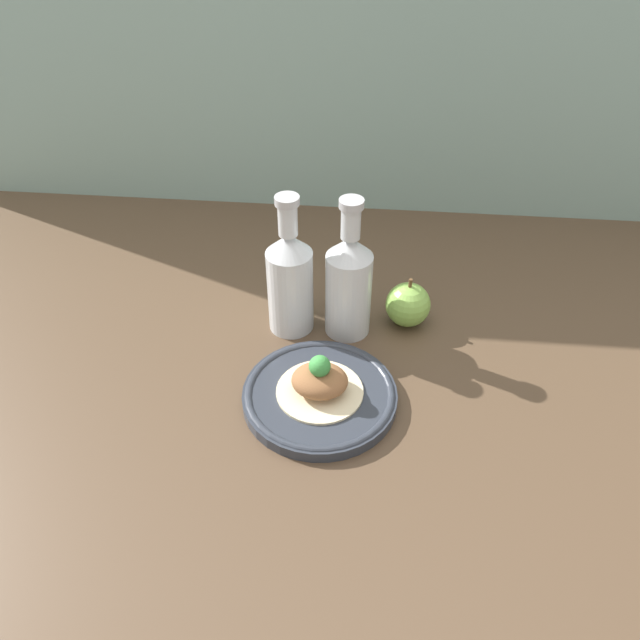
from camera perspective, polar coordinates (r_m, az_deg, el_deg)
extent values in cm
cube|color=brown|center=(95.72, 0.24, -6.21)|extent=(180.00, 110.00, 4.00)
cube|color=#84A399|center=(122.97, 2.89, 27.07)|extent=(180.00, 3.00, 80.00)
cylinder|color=#2D333D|center=(90.49, 0.08, -7.00)|extent=(22.34, 22.34, 1.76)
torus|color=#2D333D|center=(90.04, 0.08, -6.73)|extent=(21.78, 21.78, 1.23)
cylinder|color=beige|center=(89.71, 0.08, -6.53)|extent=(12.55, 12.55, 0.40)
ellipsoid|color=brown|center=(88.18, 0.08, -5.57)|extent=(8.06, 6.85, 3.85)
sphere|color=green|center=(86.19, 0.08, -4.24)|extent=(3.08, 3.08, 3.08)
cylinder|color=silver|center=(99.14, -2.72, 2.69)|extent=(7.30, 7.30, 14.30)
cone|color=silver|center=(94.12, -2.89, 6.97)|extent=(7.30, 7.30, 3.29)
cylinder|color=silver|center=(91.94, -2.97, 9.16)|extent=(2.92, 2.92, 5.04)
cylinder|color=#B7B7BC|center=(90.40, -3.04, 10.86)|extent=(3.65, 3.65, 1.20)
cylinder|color=silver|center=(98.42, 2.60, 2.38)|extent=(7.30, 7.30, 14.30)
cone|color=silver|center=(93.37, 2.75, 6.68)|extent=(7.30, 7.30, 3.29)
cylinder|color=silver|center=(91.17, 2.84, 8.88)|extent=(2.92, 2.92, 5.04)
cylinder|color=#B7B7BC|center=(89.61, 2.90, 10.59)|extent=(3.65, 3.65, 1.20)
sphere|color=#84B74C|center=(102.81, 8.04, 1.40)|extent=(7.37, 7.37, 7.37)
cylinder|color=brown|center=(100.26, 8.26, 3.32)|extent=(0.59, 0.59, 1.66)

